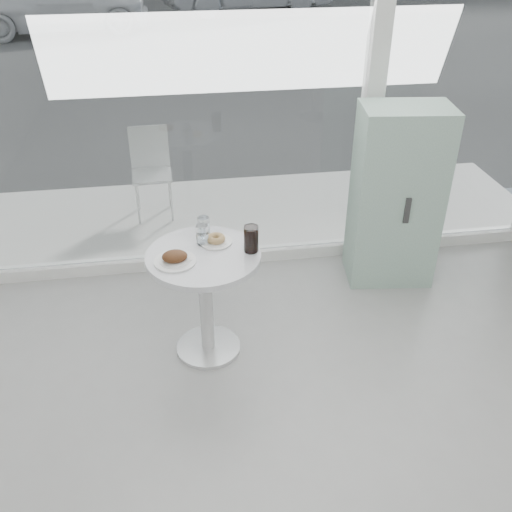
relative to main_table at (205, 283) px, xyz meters
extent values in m
cube|color=white|center=(0.50, 1.10, -0.50)|extent=(5.00, 0.12, 0.10)
cube|color=white|center=(1.40, 1.10, 0.95)|extent=(0.14, 0.14, 3.00)
cube|color=white|center=(-0.27, 1.10, 0.85)|extent=(3.21, 0.02, 2.60)
cube|color=white|center=(2.17, 1.10, 0.85)|extent=(1.41, 0.02, 2.60)
cylinder|color=silver|center=(0.00, 0.00, -0.54)|extent=(0.44, 0.44, 0.03)
cylinder|color=silver|center=(0.00, 0.00, -0.18)|extent=(0.09, 0.09, 0.70)
cylinder|color=white|center=(0.00, 0.00, 0.20)|extent=(0.72, 0.72, 0.04)
cube|color=white|center=(0.50, 1.90, -0.53)|extent=(5.60, 1.60, 0.05)
cube|color=#313131|center=(0.50, 14.10, -0.55)|extent=(40.00, 24.00, 0.00)
cube|color=#86AB99|center=(1.53, 0.71, 0.15)|extent=(0.70, 0.51, 1.41)
cube|color=#333333|center=(1.53, 0.48, 0.15)|extent=(0.04, 0.02, 0.20)
cylinder|color=silver|center=(-0.49, 1.81, -0.30)|extent=(0.02, 0.02, 0.40)
cylinder|color=silver|center=(-0.18, 1.82, -0.30)|extent=(0.02, 0.02, 0.40)
cylinder|color=silver|center=(-0.50, 2.11, -0.30)|extent=(0.02, 0.02, 0.40)
cylinder|color=silver|center=(-0.19, 2.12, -0.30)|extent=(0.02, 0.02, 0.40)
cube|color=silver|center=(-0.34, 1.97, -0.09)|extent=(0.37, 0.37, 0.03)
cube|color=silver|center=(-0.35, 2.14, 0.13)|extent=(0.36, 0.03, 0.40)
cylinder|color=white|center=(-0.18, -0.07, 0.23)|extent=(0.26, 0.26, 0.01)
cube|color=white|center=(-0.16, -0.08, 0.24)|extent=(0.17, 0.16, 0.00)
ellipsoid|color=#351C0E|center=(-0.18, -0.07, 0.26)|extent=(0.15, 0.13, 0.07)
ellipsoid|color=#351C0E|center=(-0.14, -0.05, 0.25)|extent=(0.08, 0.07, 0.04)
cylinder|color=white|center=(0.09, 0.13, 0.23)|extent=(0.21, 0.21, 0.01)
torus|color=tan|center=(0.09, 0.13, 0.25)|extent=(0.12, 0.12, 0.04)
cylinder|color=white|center=(0.01, 0.13, 0.28)|extent=(0.08, 0.08, 0.13)
cylinder|color=white|center=(0.01, 0.13, 0.26)|extent=(0.07, 0.07, 0.07)
cylinder|color=white|center=(0.03, 0.25, 0.28)|extent=(0.08, 0.08, 0.12)
cylinder|color=white|center=(0.03, 0.25, 0.26)|extent=(0.06, 0.06, 0.07)
cylinder|color=white|center=(0.30, -0.01, 0.31)|extent=(0.09, 0.09, 0.17)
cylinder|color=black|center=(0.30, -0.01, 0.30)|extent=(0.08, 0.08, 0.16)
camera|label=1|loc=(-0.14, -3.01, 2.08)|focal=40.00mm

